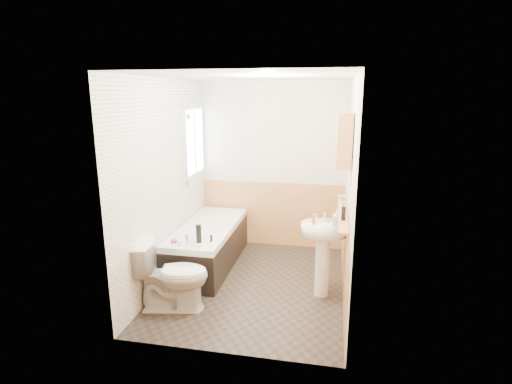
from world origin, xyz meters
TOP-DOWN VIEW (x-y plane):
  - floor at (0.00, 0.00)m, footprint 2.80×2.80m
  - ceiling at (0.00, 0.00)m, footprint 2.80×2.80m
  - wall_back at (0.00, 1.41)m, footprint 2.20×0.02m
  - wall_front at (0.00, -1.41)m, footprint 2.20×0.02m
  - wall_left at (-1.11, 0.00)m, footprint 0.02×2.80m
  - wall_right at (1.11, 0.00)m, footprint 0.02×2.80m
  - wainscot_right at (1.09, 0.00)m, footprint 0.01×2.80m
  - wainscot_front at (0.00, -1.39)m, footprint 2.20×0.01m
  - wainscot_back at (0.00, 1.39)m, footprint 2.20×0.01m
  - tile_cladding_left at (-1.09, 0.00)m, footprint 0.01×2.80m
  - tile_return_back at (-0.73, 1.39)m, footprint 0.75×0.01m
  - window at (-1.06, 0.95)m, footprint 0.03×0.79m
  - bathtub at (-0.73, 0.45)m, footprint 0.70×1.77m
  - shower_riser at (-1.04, 0.59)m, footprint 0.10×0.08m
  - toilet at (-0.76, -0.73)m, footprint 0.86×0.59m
  - sink at (0.84, -0.12)m, footprint 0.52×0.42m
  - pine_shelf at (1.04, -0.03)m, footprint 0.10×1.52m
  - medicine_cabinet at (1.01, -0.17)m, footprint 0.16×0.62m
  - foam_can at (1.04, -0.39)m, footprint 0.06×0.06m
  - green_bottle at (1.04, -0.32)m, footprint 0.05×0.05m
  - black_jar at (1.04, 0.43)m, footprint 0.07×0.07m
  - soap_bottle at (0.97, -0.17)m, footprint 0.09×0.18m
  - clear_bottle at (0.72, -0.18)m, footprint 0.05×0.05m
  - blue_gel at (-0.63, -0.19)m, footprint 0.07×0.06m
  - cream_jar at (-0.92, -0.25)m, footprint 0.10×0.10m
  - orange_bottle at (-0.50, -0.13)m, footprint 0.04×0.04m

SIDE VIEW (x-z plane):
  - floor at x=0.00m, z-range 0.00..0.00m
  - bathtub at x=-0.73m, z-range -0.06..0.66m
  - toilet at x=-0.76m, z-range 0.00..0.78m
  - wainscot_right at x=1.09m, z-range 0.00..1.00m
  - wainscot_front at x=0.00m, z-range 0.00..1.00m
  - wainscot_back at x=0.00m, z-range 0.00..1.00m
  - cream_jar at x=-0.92m, z-range 0.57..0.62m
  - orange_bottle at x=-0.50m, z-range 0.57..0.66m
  - sink at x=0.84m, z-range 0.13..1.14m
  - blue_gel at x=-0.63m, z-range 0.57..0.80m
  - soap_bottle at x=0.97m, z-range 0.89..0.97m
  - clear_bottle at x=0.72m, z-range 0.89..1.01m
  - pine_shelf at x=1.04m, z-range 1.00..1.03m
  - black_jar at x=1.04m, z-range 1.03..1.07m
  - foam_can at x=1.04m, z-range 1.03..1.17m
  - green_bottle at x=1.04m, z-range 1.03..1.24m
  - wall_back at x=0.00m, z-range 0.00..2.50m
  - wall_front at x=0.00m, z-range 0.00..2.50m
  - wall_left at x=-1.11m, z-range 0.00..2.50m
  - wall_right at x=1.11m, z-range 0.00..2.50m
  - tile_cladding_left at x=-1.09m, z-range 0.00..2.50m
  - window at x=-1.06m, z-range 1.15..2.15m
  - shower_riser at x=-1.04m, z-range 1.17..2.32m
  - tile_return_back at x=-0.73m, z-range 1.00..2.50m
  - medicine_cabinet at x=1.01m, z-range 1.58..2.13m
  - ceiling at x=0.00m, z-range 2.50..2.50m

